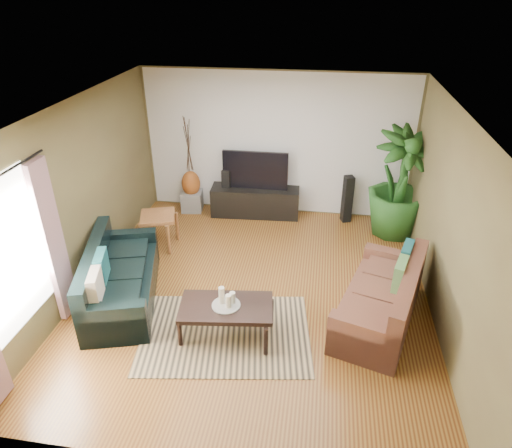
% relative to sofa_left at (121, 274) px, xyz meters
% --- Properties ---
extents(floor, '(5.50, 5.50, 0.00)m').
position_rel_sofa_left_xyz_m(floor, '(1.83, 0.41, -0.42)').
color(floor, brown).
rests_on(floor, ground).
extents(ceiling, '(5.50, 5.50, 0.00)m').
position_rel_sofa_left_xyz_m(ceiling, '(1.83, 0.41, 2.28)').
color(ceiling, white).
rests_on(ceiling, ground).
extents(wall_back, '(5.00, 0.00, 5.00)m').
position_rel_sofa_left_xyz_m(wall_back, '(1.83, 3.16, 0.93)').
color(wall_back, brown).
rests_on(wall_back, ground).
extents(wall_front, '(5.00, 0.00, 5.00)m').
position_rel_sofa_left_xyz_m(wall_front, '(1.83, -2.34, 0.93)').
color(wall_front, brown).
rests_on(wall_front, ground).
extents(wall_left, '(0.00, 5.50, 5.50)m').
position_rel_sofa_left_xyz_m(wall_left, '(-0.67, 0.41, 0.92)').
color(wall_left, brown).
rests_on(wall_left, ground).
extents(wall_right, '(0.00, 5.50, 5.50)m').
position_rel_sofa_left_xyz_m(wall_right, '(4.33, 0.41, 0.92)').
color(wall_right, brown).
rests_on(wall_right, ground).
extents(backwall_panel, '(4.90, 0.00, 4.90)m').
position_rel_sofa_left_xyz_m(backwall_panel, '(1.83, 3.15, 0.93)').
color(backwall_panel, white).
rests_on(backwall_panel, ground).
extents(window_pane, '(0.00, 1.80, 1.80)m').
position_rel_sofa_left_xyz_m(window_pane, '(-0.65, -1.19, 0.97)').
color(window_pane, white).
rests_on(window_pane, ground).
extents(curtain_far, '(0.08, 0.35, 2.20)m').
position_rel_sofa_left_xyz_m(curtain_far, '(-0.60, -0.44, 0.72)').
color(curtain_far, gray).
rests_on(curtain_far, ground).
extents(sofa_left, '(1.37, 2.16, 0.85)m').
position_rel_sofa_left_xyz_m(sofa_left, '(0.00, 0.00, 0.00)').
color(sofa_left, black).
rests_on(sofa_left, floor).
extents(sofa_right, '(1.37, 2.06, 0.85)m').
position_rel_sofa_left_xyz_m(sofa_right, '(3.56, 0.09, 0.00)').
color(sofa_right, brown).
rests_on(sofa_right, floor).
extents(area_rug, '(2.37, 1.84, 0.01)m').
position_rel_sofa_left_xyz_m(area_rug, '(1.59, -0.51, -0.42)').
color(area_rug, tan).
rests_on(area_rug, floor).
extents(coffee_table, '(1.23, 0.77, 0.48)m').
position_rel_sofa_left_xyz_m(coffee_table, '(1.62, -0.52, -0.19)').
color(coffee_table, black).
rests_on(coffee_table, floor).
extents(candle_tray, '(0.36, 0.36, 0.02)m').
position_rel_sofa_left_xyz_m(candle_tray, '(1.62, -0.52, 0.06)').
color(candle_tray, gray).
rests_on(candle_tray, coffee_table).
extents(candle_tall, '(0.07, 0.07, 0.23)m').
position_rel_sofa_left_xyz_m(candle_tall, '(1.56, -0.49, 0.18)').
color(candle_tall, '#F1E5CB').
rests_on(candle_tall, candle_tray).
extents(candle_mid, '(0.07, 0.07, 0.18)m').
position_rel_sofa_left_xyz_m(candle_mid, '(1.66, -0.56, 0.16)').
color(candle_mid, white).
rests_on(candle_mid, candle_tray).
extents(candle_short, '(0.07, 0.07, 0.15)m').
position_rel_sofa_left_xyz_m(candle_short, '(1.69, -0.46, 0.14)').
color(candle_short, '#F2ECCC').
rests_on(candle_short, candle_tray).
extents(tv_stand, '(1.70, 0.60, 0.56)m').
position_rel_sofa_left_xyz_m(tv_stand, '(1.46, 2.91, -0.15)').
color(tv_stand, black).
rests_on(tv_stand, floor).
extents(television, '(1.23, 0.07, 0.72)m').
position_rel_sofa_left_xyz_m(television, '(1.46, 2.91, 0.50)').
color(television, black).
rests_on(television, tv_stand).
extents(speaker_left, '(0.19, 0.20, 0.90)m').
position_rel_sofa_left_xyz_m(speaker_left, '(0.92, 2.91, 0.02)').
color(speaker_left, black).
rests_on(speaker_left, floor).
extents(speaker_right, '(0.21, 0.22, 0.90)m').
position_rel_sofa_left_xyz_m(speaker_right, '(3.20, 2.91, 0.03)').
color(speaker_right, black).
rests_on(speaker_right, floor).
extents(potted_plant, '(1.45, 1.45, 1.92)m').
position_rel_sofa_left_xyz_m(potted_plant, '(4.03, 2.58, 0.53)').
color(potted_plant, '#1D4B19').
rests_on(potted_plant, floor).
extents(plant_pot, '(0.35, 0.35, 0.28)m').
position_rel_sofa_left_xyz_m(plant_pot, '(4.03, 2.58, -0.29)').
color(plant_pot, black).
rests_on(plant_pot, floor).
extents(pedestal, '(0.43, 0.43, 0.39)m').
position_rel_sofa_left_xyz_m(pedestal, '(0.20, 2.91, -0.23)').
color(pedestal, gray).
rests_on(pedestal, floor).
extents(vase, '(0.36, 0.36, 0.50)m').
position_rel_sofa_left_xyz_m(vase, '(0.20, 2.91, 0.14)').
color(vase, brown).
rests_on(vase, pedestal).
extents(side_table, '(0.70, 0.70, 0.59)m').
position_rel_sofa_left_xyz_m(side_table, '(0.02, 1.50, -0.13)').
color(side_table, '#955A30').
rests_on(side_table, floor).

